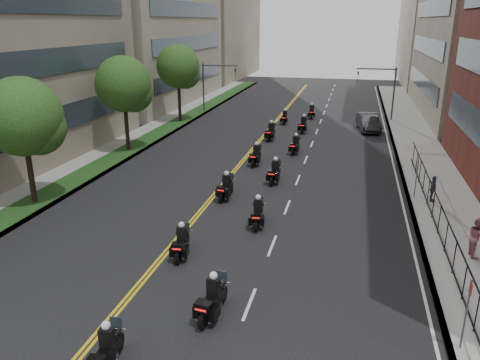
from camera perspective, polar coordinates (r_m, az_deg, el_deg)
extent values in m
cube|color=gray|center=(36.72, 21.80, 1.52)|extent=(4.00, 90.00, 0.15)
cube|color=gray|center=(40.72, -13.80, 3.94)|extent=(4.00, 90.00, 0.15)
cube|color=#143814|center=(40.34, -12.80, 4.02)|extent=(2.00, 90.00, 0.04)
cube|color=#333F4C|center=(58.73, 21.32, 11.07)|extent=(0.12, 24.08, 1.80)
cube|color=#333F4C|center=(58.42, 21.79, 14.94)|extent=(0.12, 24.08, 1.80)
cube|color=#333F4C|center=(58.37, 22.29, 18.84)|extent=(0.12, 24.08, 1.80)
cube|color=gray|center=(89.20, 24.81, 19.04)|extent=(15.00, 28.00, 26.00)
cube|color=#333F4C|center=(34.38, -23.21, 6.15)|extent=(0.12, 25.80, 1.80)
cube|color=#333F4C|center=(33.84, -24.10, 12.75)|extent=(0.12, 25.80, 1.80)
cube|color=#333F4C|center=(61.72, -5.86, 12.54)|extent=(0.12, 24.08, 1.80)
cube|color=#333F4C|center=(61.42, -5.99, 16.25)|extent=(0.12, 24.08, 1.80)
cube|color=#333F4C|center=(61.38, -6.13, 19.98)|extent=(0.12, 24.08, 1.80)
cube|color=#756255|center=(92.41, -4.57, 20.53)|extent=(16.00, 28.00, 26.00)
cube|color=black|center=(23.92, 23.69, -3.79)|extent=(0.05, 28.00, 0.05)
cube|color=black|center=(24.42, 23.29, -6.62)|extent=(0.05, 28.00, 0.05)
cylinder|color=black|center=(29.15, -24.29, 1.73)|extent=(0.32, 0.32, 4.83)
sphere|color=#1C4918|center=(28.54, -25.03, 7.03)|extent=(4.40, 4.40, 4.40)
sphere|color=#1C4918|center=(28.61, -23.40, 5.85)|extent=(3.08, 3.08, 3.08)
cylinder|color=black|center=(38.94, -13.69, 7.04)|extent=(0.32, 0.32, 5.11)
sphere|color=#1C4918|center=(38.48, -14.03, 11.30)|extent=(4.40, 4.40, 4.40)
sphere|color=#1C4918|center=(38.66, -12.87, 10.32)|extent=(3.08, 3.08, 3.08)
cylinder|color=black|center=(49.71, -7.41, 10.04)|extent=(0.32, 0.32, 5.39)
sphere|color=#1C4918|center=(49.34, -7.57, 13.58)|extent=(4.40, 4.40, 4.40)
sphere|color=#1C4918|center=(49.58, -6.70, 12.74)|extent=(3.08, 3.08, 3.08)
cylinder|color=#3F3F44|center=(52.55, 18.22, 9.86)|extent=(0.18, 0.18, 5.60)
cylinder|color=#3F3F44|center=(52.13, 16.28, 12.87)|extent=(4.00, 0.14, 0.14)
imported|color=black|center=(52.17, 14.18, 12.16)|extent=(0.16, 0.20, 1.00)
cylinder|color=#3F3F44|center=(55.06, -4.48, 11.09)|extent=(0.18, 0.18, 5.60)
cylinder|color=#3F3F44|center=(54.19, -2.48, 13.77)|extent=(4.00, 0.14, 0.14)
imported|color=black|center=(53.80, -0.58, 12.90)|extent=(0.16, 0.20, 1.00)
cylinder|color=black|center=(16.41, -14.61, -18.63)|extent=(0.20, 0.68, 0.67)
cube|color=black|center=(15.68, -15.83, -19.49)|extent=(0.54, 1.36, 0.39)
cube|color=silver|center=(15.85, -15.68, -20.03)|extent=(0.42, 0.57, 0.29)
cube|color=black|center=(15.42, -15.92, -17.95)|extent=(0.46, 0.32, 0.61)
sphere|color=white|center=(15.19, -16.05, -16.67)|extent=(0.28, 0.28, 0.28)
cylinder|color=black|center=(16.93, -4.47, -16.60)|extent=(0.23, 0.72, 0.70)
cylinder|color=black|center=(18.18, -2.17, -13.81)|extent=(0.23, 0.72, 0.70)
cube|color=black|center=(17.39, -3.29, -14.37)|extent=(0.61, 1.44, 0.41)
cube|color=silver|center=(17.56, -3.20, -14.93)|extent=(0.46, 0.61, 0.31)
cube|color=black|center=(16.63, -4.52, -15.09)|extent=(0.59, 0.50, 0.33)
cube|color=red|center=(16.48, -4.85, -15.53)|extent=(0.41, 0.08, 0.07)
cube|color=black|center=(17.15, -3.25, -12.83)|extent=(0.49, 0.35, 0.64)
sphere|color=white|center=(16.93, -3.26, -11.56)|extent=(0.30, 0.30, 0.30)
cylinder|color=black|center=(20.96, -7.55, -9.29)|extent=(0.22, 0.68, 0.66)
cylinder|color=black|center=(22.31, -6.59, -7.42)|extent=(0.22, 0.68, 0.66)
cube|color=black|center=(21.51, -7.08, -7.68)|extent=(0.57, 1.36, 0.39)
cube|color=silver|center=(21.65, -7.03, -8.15)|extent=(0.43, 0.58, 0.29)
cube|color=black|center=(20.73, -7.61, -8.05)|extent=(0.55, 0.47, 0.31)
cube|color=red|center=(20.56, -7.75, -8.35)|extent=(0.39, 0.08, 0.07)
cube|color=black|center=(21.34, -7.10, -6.45)|extent=(0.46, 0.32, 0.61)
sphere|color=white|center=(21.18, -7.14, -5.43)|extent=(0.28, 0.28, 0.28)
cylinder|color=black|center=(23.78, 1.99, -5.56)|extent=(0.21, 0.69, 0.68)
cylinder|color=black|center=(25.24, 2.38, -4.07)|extent=(0.21, 0.69, 0.68)
cube|color=black|center=(24.40, 2.20, -4.18)|extent=(0.55, 1.39, 0.40)
cube|color=silver|center=(24.53, 2.20, -4.64)|extent=(0.43, 0.59, 0.30)
cube|color=black|center=(23.57, 2.00, -4.40)|extent=(0.56, 0.47, 0.32)
cube|color=red|center=(23.38, 1.95, -4.65)|extent=(0.40, 0.07, 0.07)
cube|color=black|center=(24.25, 2.22, -3.05)|extent=(0.47, 0.32, 0.62)
sphere|color=white|center=(24.11, 2.24, -2.11)|extent=(0.29, 0.29, 0.29)
cylinder|color=black|center=(27.45, -2.23, -2.12)|extent=(0.19, 0.70, 0.69)
cylinder|color=black|center=(28.88, -1.15, -1.03)|extent=(0.19, 0.70, 0.69)
cube|color=black|center=(28.07, -1.68, -1.02)|extent=(0.51, 1.39, 0.41)
cube|color=silver|center=(28.19, -1.64, -1.43)|extent=(0.42, 0.58, 0.30)
cube|color=black|center=(27.27, -2.24, -1.09)|extent=(0.55, 0.46, 0.32)
cube|color=red|center=(27.08, -2.39, -1.28)|extent=(0.41, 0.06, 0.07)
cube|color=black|center=(27.94, -1.66, -0.01)|extent=(0.46, 0.31, 0.63)
sphere|color=white|center=(27.82, -1.66, 0.83)|extent=(0.29, 0.29, 0.29)
cylinder|color=black|center=(30.31, 3.92, -0.09)|extent=(0.19, 0.71, 0.70)
cylinder|color=black|center=(31.82, 4.64, 0.82)|extent=(0.19, 0.71, 0.70)
cube|color=black|center=(30.97, 4.30, 0.88)|extent=(0.53, 1.41, 0.41)
cube|color=silver|center=(31.10, 4.31, 0.49)|extent=(0.43, 0.59, 0.31)
cube|color=black|center=(30.14, 3.94, 0.87)|extent=(0.56, 0.47, 0.33)
cube|color=red|center=(29.95, 3.84, 0.71)|extent=(0.41, 0.06, 0.07)
cube|color=black|center=(30.87, 4.35, 1.82)|extent=(0.47, 0.32, 0.64)
sphere|color=white|center=(30.75, 4.37, 2.59)|extent=(0.30, 0.30, 0.30)
cylinder|color=black|center=(34.06, 1.65, 2.09)|extent=(0.18, 0.71, 0.70)
cylinder|color=black|center=(35.59, 2.34, 2.82)|extent=(0.18, 0.71, 0.70)
cube|color=black|center=(34.74, 2.00, 2.92)|extent=(0.50, 1.41, 0.41)
cube|color=silver|center=(34.85, 2.02, 2.57)|extent=(0.42, 0.59, 0.31)
cube|color=black|center=(33.91, 1.66, 2.96)|extent=(0.56, 0.46, 0.33)
cube|color=red|center=(33.71, 1.56, 2.83)|extent=(0.41, 0.05, 0.07)
cube|color=black|center=(34.65, 2.04, 3.76)|extent=(0.47, 0.31, 0.64)
sphere|color=white|center=(34.55, 2.05, 4.46)|extent=(0.30, 0.30, 0.30)
cylinder|color=black|center=(37.37, 6.49, 3.47)|extent=(0.21, 0.68, 0.67)
cylinder|color=black|center=(38.85, 7.04, 4.04)|extent=(0.21, 0.68, 0.67)
cube|color=black|center=(38.04, 6.79, 4.16)|extent=(0.55, 1.36, 0.39)
cube|color=silver|center=(38.14, 6.79, 3.85)|extent=(0.43, 0.58, 0.29)
cube|color=black|center=(37.24, 6.52, 4.23)|extent=(0.55, 0.47, 0.31)
cube|color=red|center=(37.05, 6.44, 4.12)|extent=(0.39, 0.07, 0.07)
cube|color=black|center=(37.97, 6.83, 4.90)|extent=(0.46, 0.32, 0.61)
sphere|color=white|center=(37.88, 6.86, 5.50)|extent=(0.28, 0.28, 0.28)
cylinder|color=black|center=(41.48, 3.51, 5.13)|extent=(0.20, 0.73, 0.72)
cylinder|color=black|center=(43.09, 4.07, 5.64)|extent=(0.20, 0.73, 0.72)
cube|color=black|center=(42.22, 3.80, 5.78)|extent=(0.54, 1.46, 0.42)
cube|color=silver|center=(42.32, 3.81, 5.48)|extent=(0.44, 0.61, 0.32)
cube|color=black|center=(41.36, 3.52, 5.88)|extent=(0.58, 0.48, 0.34)
cube|color=red|center=(41.15, 3.45, 5.78)|extent=(0.43, 0.06, 0.07)
cube|color=black|center=(42.15, 3.84, 6.50)|extent=(0.49, 0.33, 0.66)
sphere|color=white|center=(42.07, 3.85, 7.10)|extent=(0.31, 0.31, 0.31)
cylinder|color=black|center=(44.67, 7.54, 6.00)|extent=(0.19, 0.73, 0.72)
cylinder|color=black|center=(46.30, 7.92, 6.43)|extent=(0.19, 0.73, 0.72)
cube|color=black|center=(45.42, 7.75, 6.58)|extent=(0.54, 1.46, 0.42)
cube|color=silver|center=(45.52, 7.75, 6.30)|extent=(0.44, 0.61, 0.32)
cube|color=black|center=(44.55, 7.57, 6.69)|extent=(0.58, 0.48, 0.34)
cube|color=red|center=(44.34, 7.52, 6.60)|extent=(0.42, 0.06, 0.07)
cube|color=black|center=(45.36, 7.79, 7.25)|extent=(0.48, 0.33, 0.66)
sphere|color=white|center=(45.29, 7.82, 7.80)|extent=(0.31, 0.31, 0.31)
cylinder|color=black|center=(48.53, 5.35, 7.05)|extent=(0.15, 0.64, 0.64)
cylinder|color=black|center=(50.00, 5.54, 7.39)|extent=(0.15, 0.64, 0.64)
cube|color=black|center=(49.21, 5.46, 7.52)|extent=(0.44, 1.28, 0.38)
cube|color=silver|center=(49.30, 5.45, 7.29)|extent=(0.37, 0.53, 0.28)
cube|color=black|center=(48.44, 5.36, 7.62)|extent=(0.50, 0.41, 0.30)
cube|color=red|center=(48.25, 5.34, 7.55)|extent=(0.38, 0.04, 0.07)
cube|color=black|center=(49.17, 5.48, 8.07)|extent=(0.42, 0.28, 0.58)
sphere|color=white|center=(49.11, 5.49, 8.52)|extent=(0.27, 0.27, 0.27)
cylinder|color=black|center=(51.63, 8.67, 7.66)|extent=(0.18, 0.69, 0.69)
cylinder|color=black|center=(53.21, 8.74, 7.98)|extent=(0.18, 0.69, 0.69)
cube|color=black|center=(52.37, 8.72, 8.13)|extent=(0.50, 1.38, 0.40)
cube|color=silver|center=(52.46, 8.71, 7.89)|extent=(0.41, 0.58, 0.30)
cube|color=black|center=(51.53, 8.70, 8.23)|extent=(0.55, 0.45, 0.32)
cube|color=red|center=(51.32, 8.69, 8.16)|extent=(0.41, 0.05, 0.07)
cube|color=black|center=(52.33, 8.75, 8.68)|extent=(0.46, 0.31, 0.63)
sphere|color=white|center=(52.27, 8.78, 9.14)|extent=(0.29, 0.29, 0.29)
imported|color=black|center=(47.40, 15.37, 6.80)|extent=(2.45, 5.20, 1.65)
imported|color=#9A5462|center=(23.38, 26.92, -6.23)|extent=(0.75, 0.93, 1.82)
imported|color=#434149|center=(29.34, 22.46, -0.98)|extent=(0.68, 0.99, 1.56)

